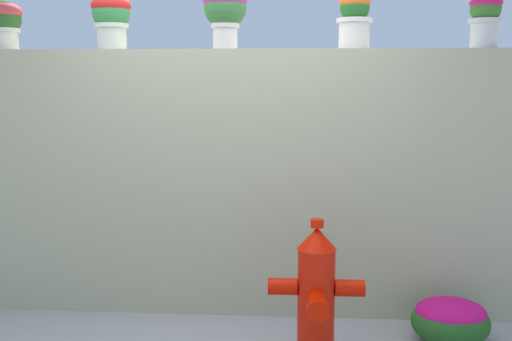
{
  "coord_description": "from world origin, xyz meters",
  "views": [
    {
      "loc": [
        0.47,
        -3.6,
        1.78
      ],
      "look_at": [
        0.18,
        0.74,
        1.12
      ],
      "focal_mm": 42.92,
      "sensor_mm": 36.0,
      "label": 1
    }
  ],
  "objects_px": {
    "potted_plant_4": "(355,17)",
    "potted_plant_5": "(485,16)",
    "potted_plant_3": "(225,8)",
    "flower_bush_left": "(451,319)",
    "fire_hydrant": "(316,297)",
    "potted_plant_1": "(4,20)",
    "potted_plant_2": "(111,16)"
  },
  "relations": [
    {
      "from": "potted_plant_4",
      "to": "potted_plant_5",
      "type": "bearing_deg",
      "value": -1.22
    },
    {
      "from": "fire_hydrant",
      "to": "flower_bush_left",
      "type": "bearing_deg",
      "value": 20.72
    },
    {
      "from": "potted_plant_4",
      "to": "fire_hydrant",
      "type": "relative_size",
      "value": 0.44
    },
    {
      "from": "potted_plant_5",
      "to": "flower_bush_left",
      "type": "distance_m",
      "value": 2.14
    },
    {
      "from": "potted_plant_1",
      "to": "potted_plant_3",
      "type": "bearing_deg",
      "value": -1.45
    },
    {
      "from": "potted_plant_2",
      "to": "flower_bush_left",
      "type": "relative_size",
      "value": 0.78
    },
    {
      "from": "potted_plant_5",
      "to": "potted_plant_4",
      "type": "bearing_deg",
      "value": 178.78
    },
    {
      "from": "potted_plant_3",
      "to": "potted_plant_4",
      "type": "xyz_separation_m",
      "value": [
        0.93,
        0.07,
        -0.06
      ]
    },
    {
      "from": "potted_plant_5",
      "to": "fire_hydrant",
      "type": "xyz_separation_m",
      "value": [
        -1.2,
        -0.89,
        -1.79
      ]
    },
    {
      "from": "potted_plant_4",
      "to": "potted_plant_1",
      "type": "bearing_deg",
      "value": -179.32
    },
    {
      "from": "potted_plant_4",
      "to": "flower_bush_left",
      "type": "height_order",
      "value": "potted_plant_4"
    },
    {
      "from": "flower_bush_left",
      "to": "potted_plant_1",
      "type": "bearing_deg",
      "value": 170.67
    },
    {
      "from": "potted_plant_1",
      "to": "potted_plant_3",
      "type": "distance_m",
      "value": 1.67
    },
    {
      "from": "potted_plant_3",
      "to": "flower_bush_left",
      "type": "xyz_separation_m",
      "value": [
        1.58,
        -0.49,
        -2.11
      ]
    },
    {
      "from": "potted_plant_2",
      "to": "fire_hydrant",
      "type": "height_order",
      "value": "potted_plant_2"
    },
    {
      "from": "potted_plant_5",
      "to": "flower_bush_left",
      "type": "xyz_separation_m",
      "value": [
        -0.28,
        -0.54,
        -2.05
      ]
    },
    {
      "from": "fire_hydrant",
      "to": "potted_plant_1",
      "type": "bearing_deg",
      "value": 159.25
    },
    {
      "from": "potted_plant_3",
      "to": "flower_bush_left",
      "type": "height_order",
      "value": "potted_plant_3"
    },
    {
      "from": "potted_plant_3",
      "to": "potted_plant_5",
      "type": "xyz_separation_m",
      "value": [
        1.86,
        0.05,
        -0.06
      ]
    },
    {
      "from": "potted_plant_2",
      "to": "fire_hydrant",
      "type": "distance_m",
      "value": 2.5
    },
    {
      "from": "potted_plant_3",
      "to": "flower_bush_left",
      "type": "bearing_deg",
      "value": -17.3
    },
    {
      "from": "potted_plant_2",
      "to": "potted_plant_5",
      "type": "distance_m",
      "value": 2.7
    },
    {
      "from": "potted_plant_2",
      "to": "potted_plant_3",
      "type": "relative_size",
      "value": 0.9
    },
    {
      "from": "potted_plant_3",
      "to": "fire_hydrant",
      "type": "relative_size",
      "value": 0.49
    },
    {
      "from": "potted_plant_3",
      "to": "potted_plant_4",
      "type": "relative_size",
      "value": 1.12
    },
    {
      "from": "potted_plant_1",
      "to": "fire_hydrant",
      "type": "relative_size",
      "value": 0.4
    },
    {
      "from": "potted_plant_5",
      "to": "fire_hydrant",
      "type": "height_order",
      "value": "potted_plant_5"
    },
    {
      "from": "potted_plant_4",
      "to": "potted_plant_5",
      "type": "relative_size",
      "value": 1.04
    },
    {
      "from": "potted_plant_3",
      "to": "potted_plant_5",
      "type": "bearing_deg",
      "value": 1.65
    },
    {
      "from": "potted_plant_2",
      "to": "fire_hydrant",
      "type": "relative_size",
      "value": 0.44
    },
    {
      "from": "potted_plant_1",
      "to": "potted_plant_4",
      "type": "relative_size",
      "value": 0.9
    },
    {
      "from": "potted_plant_3",
      "to": "potted_plant_5",
      "type": "relative_size",
      "value": 1.16
    }
  ]
}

